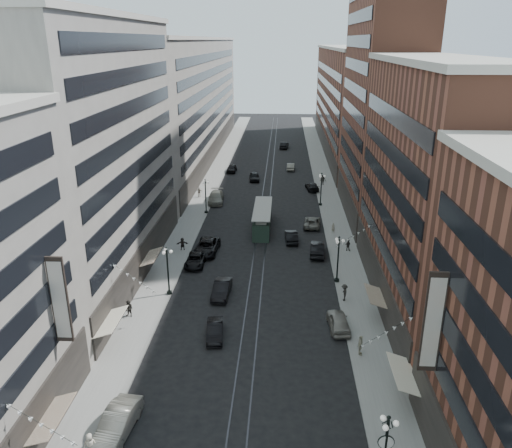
% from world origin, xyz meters
% --- Properties ---
extents(ground, '(220.00, 220.00, 0.00)m').
position_xyz_m(ground, '(0.00, 60.00, 0.00)').
color(ground, black).
rests_on(ground, ground).
extents(sidewalk_west, '(4.00, 180.00, 0.15)m').
position_xyz_m(sidewalk_west, '(-11.00, 70.00, 0.07)').
color(sidewalk_west, gray).
rests_on(sidewalk_west, ground).
extents(sidewalk_east, '(4.00, 180.00, 0.15)m').
position_xyz_m(sidewalk_east, '(11.00, 70.00, 0.07)').
color(sidewalk_east, gray).
rests_on(sidewalk_east, ground).
extents(rail_west, '(0.12, 180.00, 0.02)m').
position_xyz_m(rail_west, '(-0.70, 70.00, 0.01)').
color(rail_west, '#2D2D33').
rests_on(rail_west, ground).
extents(rail_east, '(0.12, 180.00, 0.02)m').
position_xyz_m(rail_east, '(0.70, 70.00, 0.01)').
color(rail_east, '#2D2D33').
rests_on(rail_east, ground).
extents(building_west_mid, '(8.00, 36.00, 28.00)m').
position_xyz_m(building_west_mid, '(-17.00, 33.00, 14.00)').
color(building_west_mid, gray).
rests_on(building_west_mid, ground).
extents(building_west_far, '(8.00, 90.00, 26.00)m').
position_xyz_m(building_west_far, '(-17.00, 96.00, 13.00)').
color(building_west_far, gray).
rests_on(building_west_far, ground).
extents(building_east_mid, '(8.00, 30.00, 24.00)m').
position_xyz_m(building_east_mid, '(17.00, 28.00, 12.00)').
color(building_east_mid, brown).
rests_on(building_east_mid, ground).
extents(building_east_tower, '(8.00, 26.00, 42.00)m').
position_xyz_m(building_east_tower, '(17.00, 56.00, 21.00)').
color(building_east_tower, brown).
rests_on(building_east_tower, ground).
extents(building_east_far, '(8.00, 72.00, 24.00)m').
position_xyz_m(building_east_far, '(17.00, 105.00, 12.00)').
color(building_east_far, brown).
rests_on(building_east_far, ground).
extents(lamppost_sw_far, '(1.03, 1.14, 5.52)m').
position_xyz_m(lamppost_sw_far, '(-9.20, 28.00, 3.10)').
color(lamppost_sw_far, black).
rests_on(lamppost_sw_far, sidewalk_west).
extents(lamppost_sw_mid, '(1.03, 1.14, 5.52)m').
position_xyz_m(lamppost_sw_mid, '(-9.20, 55.00, 3.10)').
color(lamppost_sw_mid, black).
rests_on(lamppost_sw_mid, sidewalk_west).
extents(lamppost_se_far, '(1.03, 1.14, 5.52)m').
position_xyz_m(lamppost_se_far, '(9.20, 32.00, 3.10)').
color(lamppost_se_far, black).
rests_on(lamppost_se_far, sidewalk_east).
extents(lamppost_se_mid, '(1.03, 1.14, 5.52)m').
position_xyz_m(lamppost_se_mid, '(9.20, 60.00, 3.10)').
color(lamppost_se_mid, black).
rests_on(lamppost_se_mid, sidewalk_east).
extents(streetcar, '(2.52, 11.39, 3.15)m').
position_xyz_m(streetcar, '(0.00, 48.91, 1.45)').
color(streetcar, '#22362B').
rests_on(streetcar, ground).
extents(car_1, '(2.42, 5.51, 1.76)m').
position_xyz_m(car_1, '(-8.40, 7.76, 0.88)').
color(car_1, gray).
rests_on(car_1, ground).
extents(car_2, '(2.30, 4.89, 1.35)m').
position_xyz_m(car_2, '(-7.63, 35.77, 0.68)').
color(car_2, black).
rests_on(car_2, ground).
extents(car_4, '(2.17, 4.74, 1.58)m').
position_xyz_m(car_4, '(8.40, 22.27, 0.79)').
color(car_4, gray).
rests_on(car_4, ground).
extents(car_5, '(1.91, 4.34, 1.38)m').
position_xyz_m(car_5, '(-3.19, 20.15, 0.69)').
color(car_5, black).
rests_on(car_5, ground).
extents(pedestrian_1, '(0.93, 0.67, 1.70)m').
position_xyz_m(pedestrian_1, '(-9.50, 5.60, 1.00)').
color(pedestrian_1, beige).
rests_on(pedestrian_1, sidewalk_west).
extents(pedestrian_2, '(0.94, 0.68, 1.73)m').
position_xyz_m(pedestrian_2, '(-12.12, 23.10, 1.02)').
color(pedestrian_2, black).
rests_on(pedestrian_2, sidewalk_west).
extents(pedestrian_4, '(0.61, 1.14, 1.88)m').
position_xyz_m(pedestrian_4, '(9.84, 17.92, 1.09)').
color(pedestrian_4, '#B2AD93').
rests_on(pedestrian_4, sidewalk_east).
extents(car_7, '(3.08, 6.13, 1.67)m').
position_xyz_m(car_7, '(-6.80, 39.58, 0.83)').
color(car_7, black).
rests_on(car_7, ground).
extents(car_8, '(2.83, 6.22, 1.77)m').
position_xyz_m(car_8, '(-8.40, 61.03, 0.88)').
color(car_8, '#67675B').
rests_on(car_8, ground).
extents(car_9, '(2.11, 4.63, 1.54)m').
position_xyz_m(car_9, '(-7.82, 81.87, 0.77)').
color(car_9, black).
rests_on(car_9, ground).
extents(car_10, '(2.15, 5.13, 1.65)m').
position_xyz_m(car_10, '(7.46, 39.78, 0.83)').
color(car_10, black).
rests_on(car_10, ground).
extents(car_11, '(2.75, 5.20, 1.39)m').
position_xyz_m(car_11, '(7.33, 50.05, 0.70)').
color(car_11, '#626057').
rests_on(car_11, ground).
extents(car_12, '(2.65, 5.16, 1.43)m').
position_xyz_m(car_12, '(8.28, 69.25, 0.72)').
color(car_12, black).
rests_on(car_12, ground).
extents(car_13, '(2.29, 4.85, 1.60)m').
position_xyz_m(car_13, '(-2.72, 75.31, 0.80)').
color(car_13, black).
rests_on(car_13, ground).
extents(car_14, '(1.68, 4.48, 1.46)m').
position_xyz_m(car_14, '(4.50, 84.27, 0.73)').
color(car_14, gray).
rests_on(car_14, ground).
extents(pedestrian_5, '(1.59, 0.66, 1.67)m').
position_xyz_m(pedestrian_5, '(-10.08, 40.05, 0.98)').
color(pedestrian_5, black).
rests_on(pedestrian_5, sidewalk_west).
extents(pedestrian_6, '(1.09, 0.52, 1.83)m').
position_xyz_m(pedestrian_6, '(-11.66, 63.44, 1.06)').
color(pedestrian_6, '#AFA291').
rests_on(pedestrian_6, sidewalk_west).
extents(pedestrian_7, '(0.84, 0.60, 1.55)m').
position_xyz_m(pedestrian_7, '(11.48, 41.02, 0.92)').
color(pedestrian_7, black).
rests_on(pedestrian_7, sidewalk_east).
extents(pedestrian_8, '(0.67, 0.57, 1.57)m').
position_xyz_m(pedestrian_8, '(10.11, 47.14, 0.94)').
color(pedestrian_8, gray).
rests_on(pedestrian_8, sidewalk_east).
extents(pedestrian_9, '(1.31, 0.78, 1.90)m').
position_xyz_m(pedestrian_9, '(10.51, 72.60, 1.10)').
color(pedestrian_9, black).
rests_on(pedestrian_9, sidewalk_east).
extents(car_extra_0, '(1.88, 4.67, 1.51)m').
position_xyz_m(car_extra_0, '(4.18, 44.11, 0.75)').
color(car_extra_0, black).
rests_on(car_extra_0, ground).
extents(car_extra_1, '(1.87, 4.87, 1.58)m').
position_xyz_m(car_extra_1, '(-3.51, 28.15, 0.79)').
color(car_extra_1, black).
rests_on(car_extra_1, ground).
extents(car_extra_2, '(2.40, 5.18, 1.64)m').
position_xyz_m(car_extra_2, '(3.13, 106.59, 0.82)').
color(car_extra_2, black).
rests_on(car_extra_2, ground).
extents(pedestrian_extra_0, '(0.51, 1.20, 1.84)m').
position_xyz_m(pedestrian_extra_0, '(9.53, 27.60, 1.07)').
color(pedestrian_extra_0, black).
rests_on(pedestrian_extra_0, sidewalk_east).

